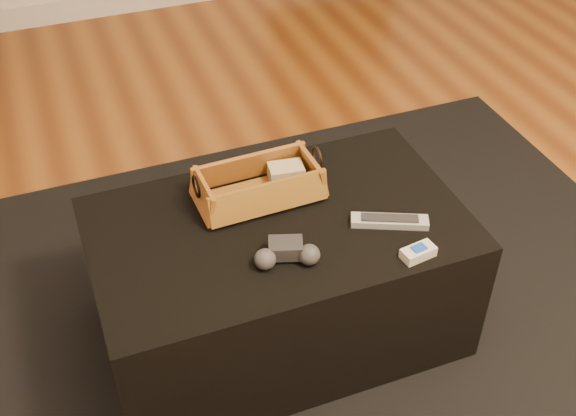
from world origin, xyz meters
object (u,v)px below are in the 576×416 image
object	(u,v)px
wicker_basket	(259,186)
game_controller	(287,253)
tv_remote	(255,196)
ottoman	(279,279)
cream_gadget	(418,252)
silver_remote	(390,221)

from	to	relation	value
wicker_basket	game_controller	xyz separation A→B (m)	(-0.02, -0.26, -0.01)
tv_remote	game_controller	distance (m)	0.25
ottoman	cream_gadget	distance (m)	0.44
ottoman	game_controller	distance (m)	0.28
ottoman	cream_gadget	world-z (taller)	cream_gadget
silver_remote	tv_remote	bearing A→B (deg)	144.76
tv_remote	wicker_basket	xyz separation A→B (m)	(0.02, 0.01, 0.02)
tv_remote	game_controller	world-z (taller)	game_controller
wicker_basket	game_controller	bearing A→B (deg)	-94.01
ottoman	tv_remote	world-z (taller)	tv_remote
ottoman	game_controller	world-z (taller)	game_controller
tv_remote	silver_remote	bearing A→B (deg)	-43.22
tv_remote	game_controller	bearing A→B (deg)	-98.31
tv_remote	silver_remote	xyz separation A→B (m)	(0.30, -0.21, -0.01)
tv_remote	silver_remote	world-z (taller)	tv_remote
ottoman	game_controller	bearing A→B (deg)	-102.23
tv_remote	silver_remote	size ratio (longest dim) A/B	0.90
tv_remote	cream_gadget	bearing A→B (deg)	-56.34
silver_remote	ottoman	bearing A→B (deg)	157.98
tv_remote	silver_remote	distance (m)	0.37
ottoman	tv_remote	distance (m)	0.26
ottoman	game_controller	xyz separation A→B (m)	(-0.03, -0.15, 0.24)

